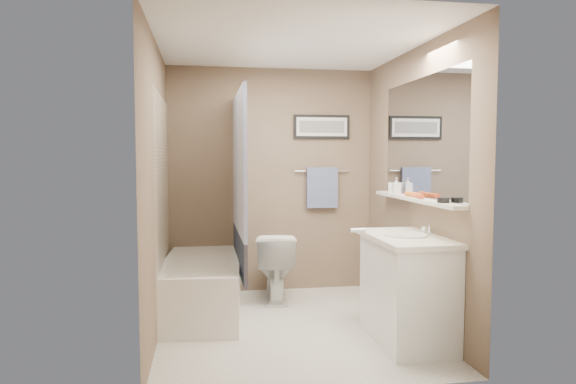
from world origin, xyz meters
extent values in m
plane|color=silver|center=(0.00, 0.00, 0.00)|extent=(2.50, 2.50, 0.00)
cube|color=white|center=(0.00, 0.00, 2.38)|extent=(2.20, 2.50, 0.04)
cube|color=brown|center=(0.00, 1.23, 1.20)|extent=(2.20, 0.04, 2.40)
cube|color=brown|center=(0.00, -1.23, 1.20)|extent=(2.20, 0.04, 2.40)
cube|color=brown|center=(-1.08, 0.00, 1.20)|extent=(0.04, 2.50, 2.40)
cube|color=brown|center=(1.08, 0.00, 1.20)|extent=(0.04, 2.50, 2.40)
cube|color=#C7B396|center=(-1.09, 0.50, 1.00)|extent=(0.02, 1.55, 2.00)
cylinder|color=silver|center=(-0.40, 0.50, 2.05)|extent=(0.02, 1.55, 0.02)
cube|color=white|center=(-0.40, 0.50, 1.40)|extent=(0.03, 1.45, 1.28)
cube|color=#28344B|center=(-0.40, 0.50, 0.58)|extent=(0.03, 1.45, 0.36)
cube|color=silver|center=(1.09, -0.15, 1.62)|extent=(0.02, 1.60, 1.00)
cube|color=silver|center=(1.04, -0.15, 1.10)|extent=(0.12, 1.60, 0.03)
cylinder|color=silver|center=(0.55, 1.22, 1.30)|extent=(0.60, 0.02, 0.02)
cube|color=#8496C1|center=(0.55, 1.20, 1.12)|extent=(0.34, 0.05, 0.44)
cube|color=black|center=(0.55, 1.23, 1.78)|extent=(0.62, 0.02, 0.26)
cube|color=white|center=(0.55, 1.22, 1.78)|extent=(0.56, 0.00, 0.20)
cube|color=#595959|center=(0.55, 1.22, 1.78)|extent=(0.50, 0.00, 0.13)
cube|color=silver|center=(0.55, -1.24, 1.00)|extent=(0.80, 0.02, 2.00)
cylinder|color=silver|center=(0.22, -1.19, 1.00)|extent=(0.10, 0.02, 0.02)
cube|color=white|center=(-0.75, 0.52, 0.25)|extent=(0.82, 1.55, 0.50)
cube|color=beige|center=(-0.75, 0.52, 0.50)|extent=(0.56, 1.36, 0.02)
imported|color=white|center=(-0.02, 0.85, 0.35)|extent=(0.45, 0.72, 0.70)
cube|color=white|center=(0.85, -0.47, 0.40)|extent=(0.51, 0.91, 0.80)
cube|color=silver|center=(0.84, -0.47, 0.82)|extent=(0.54, 0.96, 0.04)
cylinder|color=silver|center=(0.83, -0.47, 0.85)|extent=(0.34, 0.34, 0.01)
cylinder|color=silver|center=(1.03, -0.47, 0.89)|extent=(0.02, 0.02, 0.10)
sphere|color=white|center=(1.03, -0.37, 0.87)|extent=(0.05, 0.05, 0.05)
cylinder|color=black|center=(1.04, -0.68, 1.14)|extent=(0.09, 0.09, 0.04)
cylinder|color=red|center=(1.04, -0.23, 1.14)|extent=(0.07, 0.22, 0.04)
cylinder|color=#C6631C|center=(1.04, -0.11, 1.14)|extent=(0.06, 0.22, 0.04)
cube|color=pink|center=(1.04, 0.07, 1.12)|extent=(0.04, 0.16, 0.01)
cylinder|color=white|center=(1.04, 0.36, 1.17)|extent=(0.08, 0.08, 0.10)
imported|color=#999999|center=(1.04, 0.26, 1.19)|extent=(0.07, 0.07, 0.15)
camera|label=1|loc=(-0.73, -4.24, 1.46)|focal=32.00mm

